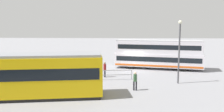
{
  "coord_description": "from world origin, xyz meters",
  "views": [
    {
      "loc": [
        1.39,
        29.27,
        5.77
      ],
      "look_at": [
        2.67,
        3.43,
        2.34
      ],
      "focal_mm": 36.14,
      "sensor_mm": 36.0,
      "label": 1
    }
  ],
  "objects_px": {
    "street_lamp": "(179,47)",
    "pedestrian_crossing": "(135,80)",
    "double_decker_bus": "(158,54)",
    "tram_yellow": "(26,75)",
    "pedestrian_near_railing": "(105,68)",
    "info_sign": "(52,64)"
  },
  "relations": [
    {
      "from": "street_lamp",
      "to": "pedestrian_crossing",
      "type": "bearing_deg",
      "value": 31.53
    },
    {
      "from": "street_lamp",
      "to": "info_sign",
      "type": "bearing_deg",
      "value": -4.53
    },
    {
      "from": "tram_yellow",
      "to": "pedestrian_crossing",
      "type": "xyz_separation_m",
      "value": [
        -8.93,
        -2.52,
        -0.86
      ]
    },
    {
      "from": "double_decker_bus",
      "to": "info_sign",
      "type": "height_order",
      "value": "double_decker_bus"
    },
    {
      "from": "double_decker_bus",
      "to": "street_lamp",
      "type": "bearing_deg",
      "value": 96.33
    },
    {
      "from": "double_decker_bus",
      "to": "info_sign",
      "type": "relative_size",
      "value": 4.74
    },
    {
      "from": "double_decker_bus",
      "to": "pedestrian_near_railing",
      "type": "xyz_separation_m",
      "value": [
        6.79,
        5.39,
        -1.0
      ]
    },
    {
      "from": "tram_yellow",
      "to": "pedestrian_crossing",
      "type": "height_order",
      "value": "tram_yellow"
    },
    {
      "from": "tram_yellow",
      "to": "pedestrian_crossing",
      "type": "bearing_deg",
      "value": -164.27
    },
    {
      "from": "info_sign",
      "to": "pedestrian_near_railing",
      "type": "bearing_deg",
      "value": -165.95
    },
    {
      "from": "street_lamp",
      "to": "pedestrian_near_railing",
      "type": "bearing_deg",
      "value": -17.85
    },
    {
      "from": "pedestrian_near_railing",
      "to": "street_lamp",
      "type": "bearing_deg",
      "value": 162.15
    },
    {
      "from": "tram_yellow",
      "to": "pedestrian_near_railing",
      "type": "height_order",
      "value": "tram_yellow"
    },
    {
      "from": "double_decker_bus",
      "to": "info_sign",
      "type": "distance_m",
      "value": 14.18
    },
    {
      "from": "info_sign",
      "to": "street_lamp",
      "type": "xyz_separation_m",
      "value": [
        -13.32,
        1.05,
        1.99
      ]
    },
    {
      "from": "double_decker_bus",
      "to": "pedestrian_near_railing",
      "type": "relative_size",
      "value": 6.85
    },
    {
      "from": "double_decker_bus",
      "to": "street_lamp",
      "type": "distance_m",
      "value": 8.09
    },
    {
      "from": "pedestrian_crossing",
      "to": "info_sign",
      "type": "height_order",
      "value": "info_sign"
    },
    {
      "from": "tram_yellow",
      "to": "info_sign",
      "type": "distance_m",
      "value": 6.33
    },
    {
      "from": "tram_yellow",
      "to": "info_sign",
      "type": "relative_size",
      "value": 5.01
    },
    {
      "from": "pedestrian_crossing",
      "to": "info_sign",
      "type": "relative_size",
      "value": 0.68
    },
    {
      "from": "tram_yellow",
      "to": "street_lamp",
      "type": "height_order",
      "value": "street_lamp"
    }
  ]
}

